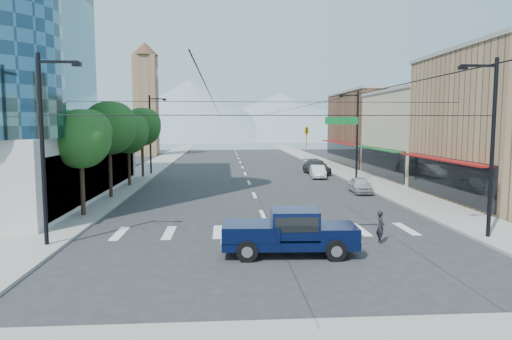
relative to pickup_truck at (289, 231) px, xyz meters
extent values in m
plane|color=#28282B|center=(-0.40, 2.96, -1.06)|extent=(160.00, 160.00, 0.00)
cube|color=gray|center=(-12.40, 42.96, -0.99)|extent=(4.00, 120.00, 0.15)
cube|color=gray|center=(11.60, 42.96, -0.99)|extent=(4.00, 120.00, 0.15)
cube|color=tan|center=(19.60, 26.96, 3.44)|extent=(12.00, 14.00, 9.00)
cube|color=brown|center=(19.60, 42.96, 3.94)|extent=(12.00, 18.00, 10.00)
cube|color=#8C6B4C|center=(-16.90, 64.96, 7.94)|extent=(4.00, 4.00, 18.00)
cone|color=brown|center=(-16.90, 64.96, 18.14)|extent=(4.80, 4.80, 2.40)
cone|color=gray|center=(-15.40, 152.96, 9.94)|extent=(80.00, 80.00, 22.00)
cone|color=gray|center=(19.60, 162.96, 7.94)|extent=(90.00, 90.00, 18.00)
cylinder|color=black|center=(-11.60, 8.96, 1.21)|extent=(0.28, 0.28, 4.55)
sphere|color=#1B501A|center=(-11.60, 8.96, 3.81)|extent=(3.64, 3.64, 3.64)
sphere|color=#1B501A|center=(-11.20, 9.26, 4.21)|extent=(2.86, 2.86, 2.86)
cylinder|color=black|center=(-11.60, 15.96, 1.49)|extent=(0.28, 0.28, 5.11)
sphere|color=#1B501A|center=(-11.60, 15.96, 4.41)|extent=(4.09, 4.09, 4.09)
sphere|color=#1B501A|center=(-11.20, 16.26, 4.81)|extent=(3.21, 3.21, 3.21)
cylinder|color=black|center=(-11.60, 22.96, 1.21)|extent=(0.28, 0.28, 4.55)
sphere|color=#1B501A|center=(-11.60, 22.96, 3.81)|extent=(3.64, 3.64, 3.64)
sphere|color=#1B501A|center=(-11.20, 23.26, 4.21)|extent=(2.86, 2.86, 2.86)
cylinder|color=black|center=(-11.60, 29.96, 1.49)|extent=(0.28, 0.28, 5.11)
sphere|color=#1B501A|center=(-11.60, 29.96, 4.41)|extent=(4.09, 4.09, 4.09)
sphere|color=#1B501A|center=(-11.20, 30.26, 4.81)|extent=(3.21, 3.21, 3.21)
cylinder|color=black|center=(-11.20, 1.96, 3.44)|extent=(0.20, 0.20, 9.00)
cylinder|color=black|center=(10.40, 1.96, 3.44)|extent=(0.20, 0.20, 9.00)
cylinder|color=black|center=(-0.40, 1.96, 5.14)|extent=(21.60, 0.04, 0.04)
imported|color=gold|center=(1.10, 1.96, 4.09)|extent=(0.16, 0.20, 1.00)
cube|color=#0C6626|center=(2.80, 1.96, 4.89)|extent=(1.60, 0.06, 0.35)
cylinder|color=black|center=(-11.20, 32.96, 3.44)|extent=(0.20, 0.20, 9.00)
cube|color=black|center=(-10.30, 32.96, 7.54)|extent=(1.80, 0.12, 0.12)
cube|color=black|center=(-9.50, 32.96, 7.44)|extent=(0.40, 0.25, 0.18)
cylinder|color=black|center=(10.40, 24.96, 3.44)|extent=(0.20, 0.20, 9.00)
cube|color=black|center=(9.50, 24.96, 7.54)|extent=(1.80, 0.12, 0.12)
cube|color=black|center=(8.70, 24.96, 7.44)|extent=(0.40, 0.25, 0.18)
cube|color=#061032|center=(0.02, 0.00, -0.47)|extent=(6.01, 2.41, 0.38)
cube|color=#061032|center=(2.12, -0.09, -0.04)|extent=(1.81, 2.12, 0.59)
cube|color=#061032|center=(0.24, -0.01, 0.39)|extent=(2.13, 2.08, 1.18)
cube|color=black|center=(0.24, -0.01, 0.50)|extent=(1.92, 2.10, 0.65)
cube|color=#061032|center=(-1.70, 0.07, 0.01)|extent=(2.57, 2.26, 0.70)
cube|color=silver|center=(2.98, -0.13, -0.47)|extent=(0.22, 2.05, 0.38)
cube|color=silver|center=(-2.93, 0.13, -0.47)|extent=(0.22, 2.05, 0.32)
cylinder|color=black|center=(1.86, -1.10, -0.61)|extent=(0.92, 0.36, 0.90)
cylinder|color=black|center=(1.95, 0.94, -0.61)|extent=(0.92, 0.36, 0.90)
cylinder|color=black|center=(-1.90, -0.94, -0.61)|extent=(0.92, 0.36, 0.90)
cylinder|color=black|center=(-1.81, 1.10, -0.61)|extent=(0.92, 0.36, 0.90)
imported|color=black|center=(4.76, 1.71, -0.27)|extent=(0.44, 0.62, 1.60)
imported|color=silver|center=(8.60, 17.71, -0.40)|extent=(1.86, 3.99, 1.32)
imported|color=white|center=(7.20, 28.41, -0.38)|extent=(1.85, 4.26, 1.36)
imported|color=#343437|center=(7.85, 32.31, -0.25)|extent=(2.69, 5.77, 1.63)
camera|label=1|loc=(-2.85, -19.67, 4.74)|focal=32.00mm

